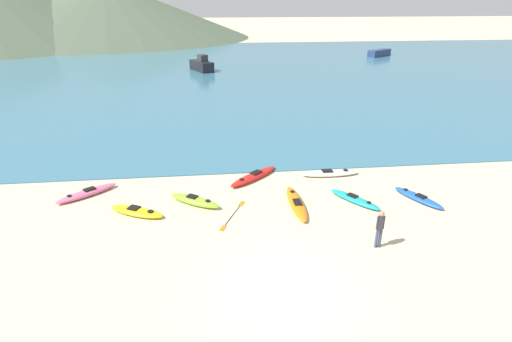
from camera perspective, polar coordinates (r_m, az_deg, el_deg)
The scene contains 15 objects.
ground_plane at distance 14.09m, azimuth 3.75°, elevation -16.60°, with size 400.00×400.00×0.00m, color beige.
bay_water at distance 56.19m, azimuth -4.37°, elevation 14.22°, with size 160.00×70.00×0.06m, color teal.
far_hill_midright at distance 109.01m, azimuth -20.49°, elevation 20.84°, with size 67.93×67.93×13.01m, color #4C5B47.
kayak_on_sand_0 at distance 21.56m, azimuth -23.01°, elevation -2.91°, with size 2.79×2.41×0.35m.
kayak_on_sand_1 at distance 19.29m, azimuth -8.74°, elevation -4.20°, with size 2.64×2.09×0.40m.
kayak_on_sand_2 at distance 19.02m, azimuth -16.67°, elevation -5.54°, with size 2.76×1.90×0.33m.
kayak_on_sand_3 at distance 19.02m, azimuth 5.79°, elevation -4.59°, with size 0.66×3.51×0.32m.
kayak_on_sand_4 at distance 20.99m, azimuth 22.17°, elevation -3.54°, with size 1.77×2.72×0.31m.
kayak_on_sand_5 at distance 19.85m, azimuth 13.93°, elevation -3.95°, with size 2.10×2.62×0.33m.
kayak_on_sand_6 at distance 21.68m, azimuth -0.30°, elevation -0.74°, with size 3.10×2.90×0.35m.
kayak_on_sand_7 at distance 22.47m, azimuth 10.51°, elevation -0.30°, with size 3.23×0.77×0.32m.
person_near_foreground at distance 16.31m, azimuth 17.29°, elevation -7.64°, with size 0.32×0.26×1.60m.
moored_boat_1 at distance 55.44m, azimuth -7.76°, elevation 14.77°, with size 3.35×4.66×2.15m.
moored_boat_2 at distance 72.27m, azimuth 17.20°, elevation 15.82°, with size 4.79×4.00×1.09m.
loose_paddle at distance 18.22m, azimuth -3.36°, elevation -6.32°, with size 1.32×2.60×0.03m.
Camera 1 is at (-2.08, -10.58, 9.07)m, focal length 28.00 mm.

